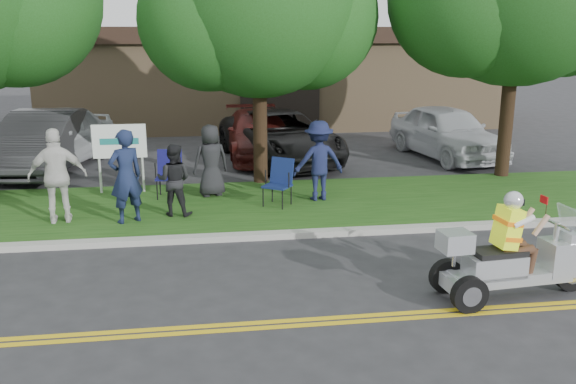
{
  "coord_description": "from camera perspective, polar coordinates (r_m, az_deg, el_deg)",
  "views": [
    {
      "loc": [
        -0.94,
        -8.02,
        3.91
      ],
      "look_at": [
        0.48,
        2.0,
        1.2
      ],
      "focal_mm": 38.0,
      "sensor_mm": 36.0,
      "label": 1
    }
  ],
  "objects": [
    {
      "name": "ground",
      "position": [
        8.97,
        -1.24,
        -10.83
      ],
      "size": [
        120.0,
        120.0,
        0.0
      ],
      "primitive_type": "plane",
      "color": "#28282B",
      "rests_on": "ground"
    },
    {
      "name": "centerline_near",
      "position": [
        8.45,
        -0.76,
        -12.49
      ],
      "size": [
        60.0,
        0.1,
        0.01
      ],
      "primitive_type": "cube",
      "color": "gold",
      "rests_on": "ground"
    },
    {
      "name": "centerline_far",
      "position": [
        8.6,
        -0.9,
        -12.01
      ],
      "size": [
        60.0,
        0.1,
        0.01
      ],
      "primitive_type": "cube",
      "color": "gold",
      "rests_on": "ground"
    },
    {
      "name": "curb",
      "position": [
        11.76,
        -3.02,
        -4.13
      ],
      "size": [
        60.0,
        0.25,
        0.12
      ],
      "primitive_type": "cube",
      "color": "#A8A89E",
      "rests_on": "ground"
    },
    {
      "name": "grass_verge",
      "position": [
        13.8,
        -3.82,
        -1.26
      ],
      "size": [
        60.0,
        4.0,
        0.1
      ],
      "primitive_type": "cube",
      "color": "#194512",
      "rests_on": "ground"
    },
    {
      "name": "commercial_building",
      "position": [
        27.22,
        -1.87,
        10.98
      ],
      "size": [
        18.0,
        8.2,
        4.0
      ],
      "color": "#9E7F5B",
      "rests_on": "ground"
    },
    {
      "name": "tree_mid",
      "position": [
        15.34,
        -2.57,
        16.94
      ],
      "size": [
        5.88,
        4.8,
        7.05
      ],
      "color": "#332114",
      "rests_on": "ground"
    },
    {
      "name": "business_sign",
      "position": [
        14.99,
        -15.47,
        4.25
      ],
      "size": [
        1.25,
        0.06,
        1.75
      ],
      "color": "silver",
      "rests_on": "ground"
    },
    {
      "name": "trike_scooter",
      "position": [
        9.68,
        20.03,
        -6.08
      ],
      "size": [
        2.53,
        0.88,
        1.65
      ],
      "rotation": [
        0.0,
        0.0,
        0.09
      ],
      "color": "black",
      "rests_on": "ground"
    },
    {
      "name": "lawn_chair_a",
      "position": [
        13.54,
        -0.79,
        1.24
      ],
      "size": [
        0.77,
        0.78,
        1.04
      ],
      "rotation": [
        0.0,
        0.0,
        -0.6
      ],
      "color": "black",
      "rests_on": "grass_verge"
    },
    {
      "name": "lawn_chair_b",
      "position": [
        14.51,
        -11.05,
        2.0
      ],
      "size": [
        0.62,
        0.64,
        1.08
      ],
      "rotation": [
        0.0,
        0.0,
        -0.09
      ],
      "color": "black",
      "rests_on": "grass_verge"
    },
    {
      "name": "spectator_adult_left",
      "position": [
        12.62,
        -14.94,
        1.42
      ],
      "size": [
        0.83,
        0.74,
        1.91
      ],
      "primitive_type": "imported",
      "rotation": [
        0.0,
        0.0,
        3.65
      ],
      "color": "#172040",
      "rests_on": "grass_verge"
    },
    {
      "name": "spectator_adult_mid",
      "position": [
        12.93,
        -10.62,
        1.12
      ],
      "size": [
        0.86,
        0.74,
        1.52
      ],
      "primitive_type": "imported",
      "rotation": [
        0.0,
        0.0,
        2.89
      ],
      "color": "black",
      "rests_on": "grass_verge"
    },
    {
      "name": "spectator_adult_right",
      "position": [
        13.03,
        -20.76,
        1.41
      ],
      "size": [
        1.19,
        0.65,
        1.93
      ],
      "primitive_type": "imported",
      "rotation": [
        0.0,
        0.0,
        3.31
      ],
      "color": "silver",
      "rests_on": "grass_verge"
    },
    {
      "name": "spectator_chair_a",
      "position": [
        13.88,
        2.88,
        2.95
      ],
      "size": [
        1.26,
        0.83,
        1.82
      ],
      "primitive_type": "imported",
      "rotation": [
        0.0,
        0.0,
        3.28
      ],
      "color": "#171C40",
      "rests_on": "grass_verge"
    },
    {
      "name": "spectator_chair_b",
      "position": [
        14.33,
        -7.23,
        2.95
      ],
      "size": [
        0.94,
        0.74,
        1.69
      ],
      "primitive_type": "imported",
      "rotation": [
        0.0,
        0.0,
        3.42
      ],
      "color": "black",
      "rests_on": "grass_verge"
    },
    {
      "name": "parked_car_far_left",
      "position": [
        18.91,
        -21.43,
        4.75
      ],
      "size": [
        3.5,
        5.57,
        1.77
      ],
      "primitive_type": "imported",
      "rotation": [
        0.0,
        0.0,
        -0.29
      ],
      "color": "silver",
      "rests_on": "ground"
    },
    {
      "name": "parked_car_left",
      "position": [
        18.55,
        -21.92,
        4.4
      ],
      "size": [
        2.34,
        5.29,
        1.69
      ],
      "primitive_type": "imported",
      "rotation": [
        0.0,
        0.0,
        -0.11
      ],
      "color": "#29292B",
      "rests_on": "ground"
    },
    {
      "name": "parked_car_mid",
      "position": [
        18.48,
        -0.72,
        5.2
      ],
      "size": [
        3.79,
        5.96,
        1.53
      ],
      "primitive_type": "imported",
      "rotation": [
        0.0,
        0.0,
        0.24
      ],
      "color": "black",
      "rests_on": "ground"
    },
    {
      "name": "parked_car_right",
      "position": [
        19.22,
        -2.76,
        5.41
      ],
      "size": [
        2.13,
        4.99,
        1.43
      ],
      "primitive_type": "imported",
      "rotation": [
        0.0,
        0.0,
        0.03
      ],
      "color": "#451310",
      "rests_on": "ground"
    },
    {
      "name": "parked_car_far_right",
      "position": [
        19.7,
        14.64,
        5.48
      ],
      "size": [
        2.64,
        5.04,
        1.64
      ],
      "primitive_type": "imported",
      "rotation": [
        0.0,
        0.0,
        0.15
      ],
      "color": "silver",
      "rests_on": "ground"
    }
  ]
}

